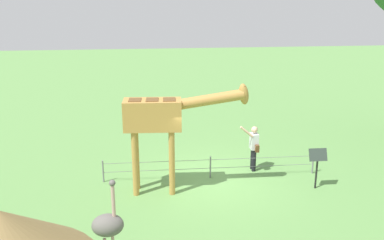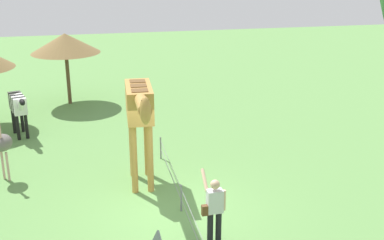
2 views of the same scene
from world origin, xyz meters
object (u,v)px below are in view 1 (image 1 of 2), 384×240
object	(u,v)px
visitor	(254,146)
info_sign	(318,160)
giraffe	(163,120)
ostrich	(108,225)

from	to	relation	value
visitor	info_sign	size ratio (longest dim) A/B	1.26
visitor	info_sign	bearing A→B (deg)	-43.60
giraffe	info_sign	xyz separation A→B (m)	(4.75, -0.27, -1.37)
giraffe	info_sign	world-z (taller)	giraffe
visitor	ostrich	distance (m)	6.83
giraffe	info_sign	distance (m)	4.95
giraffe	info_sign	bearing A→B (deg)	-3.25
ostrich	info_sign	bearing A→B (deg)	30.61
ostrich	info_sign	world-z (taller)	ostrich
ostrich	info_sign	distance (m)	7.09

